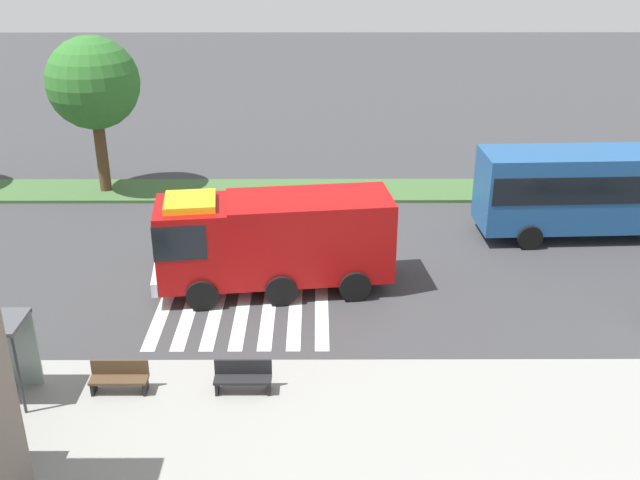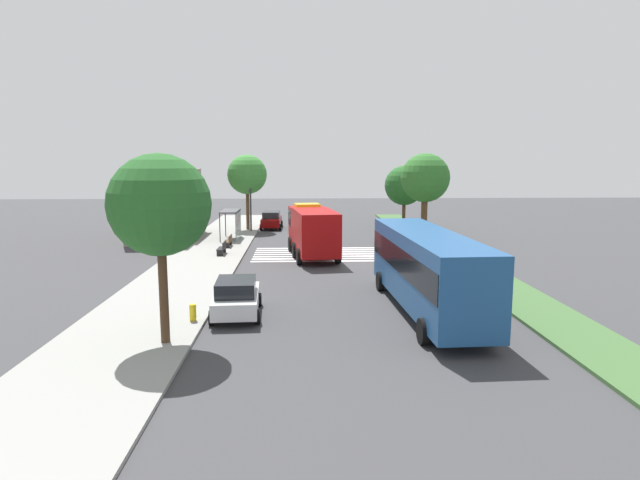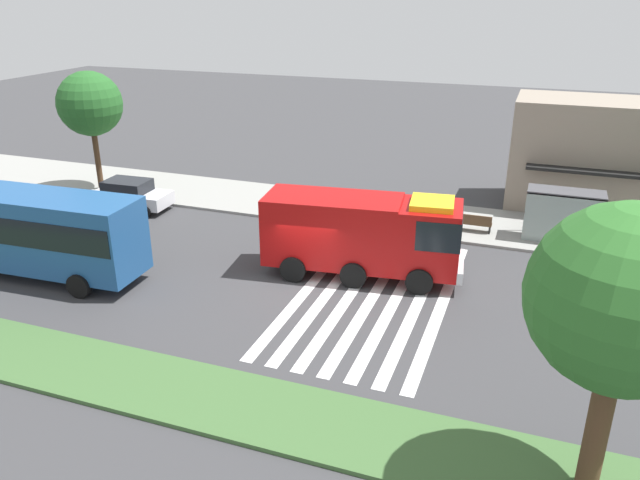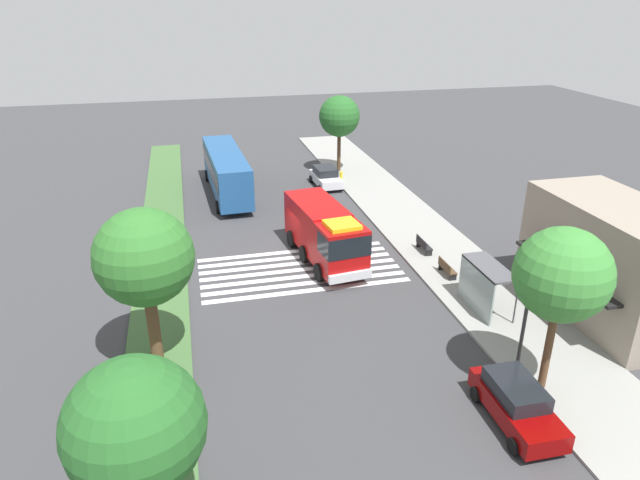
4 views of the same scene
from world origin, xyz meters
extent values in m
plane|color=#38383A|center=(0.00, 0.00, 0.00)|extent=(120.00, 120.00, 0.00)
cube|color=gray|center=(0.00, 9.36, 0.07)|extent=(60.00, 5.35, 0.14)
cube|color=#3D6033|center=(0.00, -8.19, 0.07)|extent=(60.00, 3.00, 0.14)
cube|color=silver|center=(0.24, 0.00, 0.01)|extent=(0.45, 12.04, 0.01)
cube|color=silver|center=(1.14, 0.00, 0.01)|extent=(0.45, 12.04, 0.01)
cube|color=silver|center=(2.04, 0.00, 0.01)|extent=(0.45, 12.04, 0.01)
cube|color=silver|center=(2.94, 0.00, 0.01)|extent=(0.45, 12.04, 0.01)
cube|color=silver|center=(3.84, 0.00, 0.01)|extent=(0.45, 12.04, 0.01)
cube|color=silver|center=(4.74, 0.00, 0.01)|extent=(0.45, 12.04, 0.01)
cube|color=silver|center=(5.64, 0.00, 0.01)|extent=(0.45, 12.04, 0.01)
cube|color=#A50C0C|center=(4.68, 2.11, 1.94)|extent=(2.73, 2.87, 2.78)
cube|color=#A50C0C|center=(0.66, 1.62, 1.98)|extent=(5.96, 3.26, 2.87)
cube|color=black|center=(5.05, 2.16, 2.50)|extent=(2.06, 2.81, 1.22)
cube|color=silver|center=(5.99, 2.27, 0.80)|extent=(0.55, 2.60, 0.50)
cube|color=yellow|center=(4.68, 2.11, 3.45)|extent=(1.91, 2.01, 0.24)
cylinder|color=black|center=(4.28, 3.37, 0.55)|extent=(1.13, 0.43, 1.10)
cylinder|color=black|center=(4.60, 0.80, 0.55)|extent=(1.13, 0.43, 1.10)
cylinder|color=black|center=(-0.91, 2.73, 0.55)|extent=(1.13, 0.43, 1.10)
cylinder|color=black|center=(-0.60, 0.16, 0.55)|extent=(1.13, 0.43, 1.10)
cylinder|color=black|center=(1.63, 3.04, 0.55)|extent=(1.13, 0.43, 1.10)
cylinder|color=black|center=(1.94, 0.47, 0.55)|extent=(1.13, 0.43, 1.10)
cube|color=silver|center=(-12.40, 5.49, 0.67)|extent=(4.34, 2.10, 0.71)
cube|color=black|center=(-12.61, 5.48, 1.35)|extent=(2.46, 1.78, 0.64)
cylinder|color=black|center=(-11.05, 6.50, 0.32)|extent=(0.65, 0.25, 0.64)
cylinder|color=black|center=(-10.95, 4.61, 0.32)|extent=(0.65, 0.25, 0.64)
cylinder|color=black|center=(-13.85, 6.37, 0.32)|extent=(0.65, 0.25, 0.64)
cylinder|color=black|center=(-13.75, 4.47, 0.32)|extent=(0.65, 0.25, 0.64)
cube|color=navy|center=(-12.25, -3.01, 2.07)|extent=(12.08, 3.07, 3.13)
cube|color=black|center=(-12.25, -3.01, 2.44)|extent=(11.84, 3.11, 1.13)
cylinder|color=black|center=(-8.00, -4.10, 0.50)|extent=(1.01, 0.34, 1.00)
cylinder|color=black|center=(-8.12, -1.55, 0.50)|extent=(1.01, 0.34, 1.00)
cube|color=#4C4C51|center=(9.89, 8.56, 2.54)|extent=(3.50, 1.40, 0.12)
cube|color=#8C9E99|center=(9.89, 7.90, 1.34)|extent=(3.50, 0.08, 2.40)
cylinder|color=#333338|center=(8.19, 9.21, 1.34)|extent=(0.08, 0.08, 2.40)
cylinder|color=#333338|center=(11.59, 9.21, 1.34)|extent=(0.08, 0.08, 2.40)
cube|color=#4C3823|center=(5.89, 8.29, 0.55)|extent=(1.60, 0.50, 0.08)
cube|color=#4C3823|center=(5.89, 8.07, 0.82)|extent=(1.60, 0.06, 0.45)
cube|color=black|center=(5.17, 8.29, 0.33)|extent=(0.08, 0.45, 0.37)
cube|color=black|center=(6.61, 8.29, 0.33)|extent=(0.08, 0.45, 0.37)
cube|color=black|center=(2.46, 8.29, 0.55)|extent=(1.60, 0.50, 0.08)
cube|color=black|center=(2.46, 8.07, 0.82)|extent=(1.60, 0.06, 0.45)
cube|color=black|center=(1.74, 8.29, 0.33)|extent=(0.08, 0.45, 0.37)
cube|color=black|center=(3.18, 8.29, 0.33)|extent=(0.08, 0.45, 0.37)
cube|color=gray|center=(11.58, 14.35, 3.00)|extent=(9.27, 4.64, 6.00)
cube|color=black|center=(11.58, 11.63, 2.80)|extent=(7.42, 0.80, 0.16)
cylinder|color=#47301E|center=(-16.24, 7.69, 2.05)|extent=(0.33, 0.33, 3.81)
sphere|color=#235B23|center=(-16.24, 7.69, 5.25)|extent=(3.70, 3.70, 3.70)
cylinder|color=#513823|center=(10.58, -8.19, 1.98)|extent=(0.54, 0.54, 3.68)
sphere|color=#2D6B28|center=(10.58, -8.19, 5.30)|extent=(4.23, 4.23, 4.23)
cylinder|color=gold|center=(-13.61, 7.19, 0.49)|extent=(0.28, 0.28, 0.70)
camera|label=1|loc=(0.38, 25.46, 12.41)|focal=41.54mm
camera|label=2|loc=(-35.64, 2.68, 6.85)|focal=30.14mm
camera|label=3|loc=(8.48, -21.42, 11.46)|focal=34.69mm
camera|label=4|loc=(33.14, -6.03, 15.46)|focal=31.75mm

